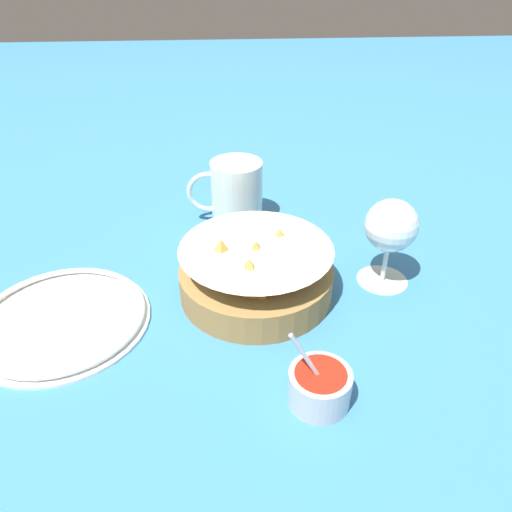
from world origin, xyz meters
The scene contains 6 objects.
ground_plane centered at (0.00, 0.00, 0.00)m, with size 4.00×4.00×0.00m, color teal.
food_basket centered at (-0.03, -0.03, 0.04)m, with size 0.22×0.22×0.10m.
sauce_cup centered at (-0.09, 0.17, 0.02)m, with size 0.07×0.07×0.10m.
wine_glass centered at (-0.22, -0.05, 0.09)m, with size 0.08×0.08×0.14m.
beer_mug centered at (-0.01, -0.26, 0.05)m, with size 0.13×0.09×0.11m.
side_plate centered at (0.24, 0.01, 0.01)m, with size 0.24×0.24×0.01m.
Camera 1 is at (0.01, 0.54, 0.45)m, focal length 35.00 mm.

